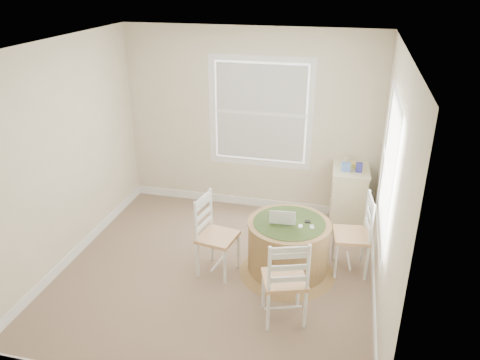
% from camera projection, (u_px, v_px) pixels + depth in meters
% --- Properties ---
extents(room, '(3.64, 3.64, 2.64)m').
position_uv_depth(room, '(232.00, 167.00, 5.07)').
color(room, '#92745D').
rests_on(room, ground).
extents(round_table, '(1.12, 1.12, 0.67)m').
position_uv_depth(round_table, '(288.00, 245.00, 5.36)').
color(round_table, '#956843').
rests_on(round_table, ground).
extents(chair_left, '(0.47, 0.48, 0.95)m').
position_uv_depth(chair_left, '(218.00, 237.00, 5.33)').
color(chair_left, white).
rests_on(chair_left, ground).
extents(chair_near, '(0.53, 0.51, 0.95)m').
position_uv_depth(chair_near, '(285.00, 279.00, 4.60)').
color(chair_near, white).
rests_on(chair_near, ground).
extents(chair_right, '(0.45, 0.47, 0.95)m').
position_uv_depth(chair_right, '(352.00, 235.00, 5.37)').
color(chair_right, white).
rests_on(chair_right, ground).
extents(laptop, '(0.31, 0.28, 0.21)m').
position_uv_depth(laptop, '(283.00, 220.00, 5.24)').
color(laptop, white).
rests_on(laptop, round_table).
extents(mouse, '(0.07, 0.09, 0.03)m').
position_uv_depth(mouse, '(300.00, 226.00, 5.15)').
color(mouse, white).
rests_on(mouse, round_table).
extents(phone, '(0.06, 0.10, 0.02)m').
position_uv_depth(phone, '(312.00, 227.00, 5.14)').
color(phone, '#B7BABF').
rests_on(phone, round_table).
extents(keys, '(0.07, 0.06, 0.02)m').
position_uv_depth(keys, '(308.00, 222.00, 5.24)').
color(keys, black).
rests_on(keys, round_table).
extents(corner_chest, '(0.52, 0.66, 0.85)m').
position_uv_depth(corner_chest, '(348.00, 197.00, 6.37)').
color(corner_chest, beige).
rests_on(corner_chest, ground).
extents(tissue_box, '(0.13, 0.13, 0.10)m').
position_uv_depth(tissue_box, '(345.00, 167.00, 6.09)').
color(tissue_box, '#5C85D3').
rests_on(tissue_box, corner_chest).
extents(box_yellow, '(0.16, 0.11, 0.06)m').
position_uv_depth(box_yellow, '(357.00, 165.00, 6.21)').
color(box_yellow, gold).
rests_on(box_yellow, corner_chest).
extents(box_blue, '(0.08, 0.08, 0.12)m').
position_uv_depth(box_blue, '(360.00, 168.00, 6.05)').
color(box_blue, navy).
rests_on(box_blue, corner_chest).
extents(cup_cream, '(0.07, 0.07, 0.09)m').
position_uv_depth(cup_cream, '(345.00, 160.00, 6.33)').
color(cup_cream, beige).
rests_on(cup_cream, corner_chest).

